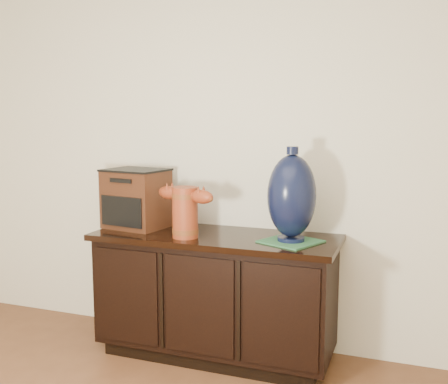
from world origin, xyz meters
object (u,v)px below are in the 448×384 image
at_px(tv_radio, 136,198).
at_px(spray_can, 189,213).
at_px(lamp_base, 292,196).
at_px(sideboard, 215,294).
at_px(terracotta_vessel, 185,209).

height_order(tv_radio, spray_can, tv_radio).
bearing_deg(lamp_base, sideboard, 176.15).
bearing_deg(sideboard, tv_radio, 176.87).
bearing_deg(sideboard, spray_can, 150.21).
height_order(sideboard, tv_radio, tv_radio).
bearing_deg(tv_radio, sideboard, 5.87).
xyz_separation_m(sideboard, terracotta_vessel, (-0.14, -0.13, 0.54)).
bearing_deg(spray_can, sideboard, -29.79).
height_order(terracotta_vessel, spray_can, terracotta_vessel).
distance_m(terracotta_vessel, lamp_base, 0.62).
distance_m(terracotta_vessel, spray_can, 0.28).
xyz_separation_m(sideboard, spray_can, (-0.23, 0.13, 0.47)).
bearing_deg(lamp_base, terracotta_vessel, -170.69).
xyz_separation_m(lamp_base, spray_can, (-0.69, 0.16, -0.16)).
distance_m(sideboard, lamp_base, 0.78).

